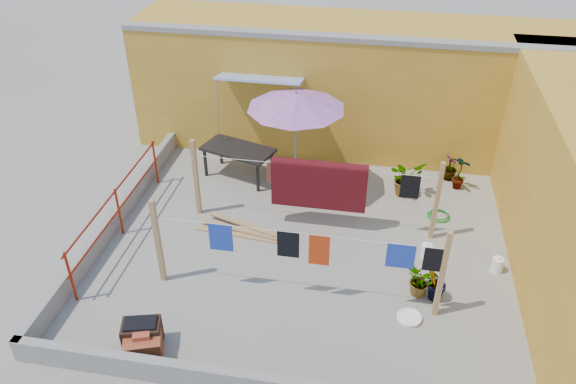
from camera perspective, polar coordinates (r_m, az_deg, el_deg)
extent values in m
plane|color=#9E998E|center=(11.44, 1.83, -5.66)|extent=(80.00, 80.00, 0.00)
cube|color=gold|center=(14.62, 6.76, 10.71)|extent=(11.00, 2.40, 3.20)
cube|color=gray|center=(13.10, 6.83, 15.20)|extent=(11.00, 0.35, 0.12)
cube|color=#2D51B2|center=(13.23, -2.88, 11.42)|extent=(2.00, 0.79, 0.22)
cylinder|color=gray|center=(13.39, -7.16, 8.46)|extent=(0.03, 0.30, 1.28)
cylinder|color=gray|center=(12.99, 0.97, 7.89)|extent=(0.03, 0.30, 1.28)
cube|color=gray|center=(12.42, -17.11, -2.51)|extent=(0.16, 7.30, 0.44)
cylinder|color=maroon|center=(10.66, -21.20, -8.05)|extent=(0.05, 0.05, 1.10)
cylinder|color=maroon|center=(12.00, -16.78, -1.92)|extent=(0.05, 0.05, 1.10)
cylinder|color=maroon|center=(13.50, -13.32, 2.93)|extent=(0.05, 0.05, 1.10)
cylinder|color=maroon|center=(11.72, -17.17, 0.07)|extent=(0.04, 4.20, 0.04)
cylinder|color=maroon|center=(11.97, -16.82, -1.72)|extent=(0.04, 4.20, 0.04)
cube|color=tan|center=(10.41, -13.07, -4.94)|extent=(0.09, 0.09, 1.80)
cube|color=tan|center=(9.81, 15.38, -8.14)|extent=(0.09, 0.09, 1.80)
cube|color=tan|center=(11.55, 14.88, -0.94)|extent=(0.09, 0.09, 1.80)
cube|color=tan|center=(12.07, -9.33, 1.44)|extent=(0.09, 0.09, 1.80)
cylinder|color=silver|center=(9.45, 0.70, -4.16)|extent=(5.00, 0.01, 0.01)
cylinder|color=silver|center=(11.25, 2.58, 2.62)|extent=(5.00, 0.01, 0.01)
cube|color=#470B10|center=(11.48, 3.16, 0.64)|extent=(1.95, 0.22, 1.00)
cube|color=black|center=(11.35, 12.30, 0.53)|extent=(0.38, 0.02, 0.52)
cube|color=brown|center=(11.48, -1.11, 1.94)|extent=(0.43, 0.02, 0.48)
cube|color=#1E38A6|center=(9.88, -6.84, -4.60)|extent=(0.42, 0.02, 0.57)
cube|color=black|center=(9.64, 0.01, -5.35)|extent=(0.38, 0.02, 0.54)
cube|color=#B9310E|center=(9.61, 3.17, -5.91)|extent=(0.36, 0.02, 0.63)
cube|color=#1E38A6|center=(9.55, 11.37, -6.41)|extent=(0.47, 0.02, 0.49)
cube|color=black|center=(9.59, 14.46, -6.66)|extent=(0.30, 0.02, 0.48)
cylinder|color=gray|center=(13.06, 0.75, 0.13)|extent=(0.38, 0.38, 0.06)
cylinder|color=gray|center=(12.45, 0.79, 4.68)|extent=(0.05, 0.05, 2.43)
cone|color=#C86BB7|center=(11.96, 0.83, 9.25)|extent=(2.30, 2.30, 0.34)
cylinder|color=gray|center=(11.88, 0.84, 10.09)|extent=(0.04, 0.04, 0.11)
cube|color=black|center=(13.32, -5.12, 4.33)|extent=(1.84, 1.30, 0.06)
cube|color=black|center=(13.65, -8.39, 2.98)|extent=(0.06, 0.06, 0.73)
cube|color=black|center=(14.11, -6.84, 4.22)|extent=(0.06, 0.06, 0.73)
cube|color=black|center=(12.94, -3.09, 1.47)|extent=(0.06, 0.06, 0.73)
cube|color=black|center=(13.43, -1.64, 2.81)|extent=(0.06, 0.06, 0.73)
cube|color=#974723|center=(9.58, -14.47, -15.05)|extent=(0.69, 0.60, 0.43)
cube|color=#B04529|center=(9.39, -14.69, -14.01)|extent=(0.29, 0.21, 0.09)
cube|color=tan|center=(11.78, -5.10, -4.35)|extent=(1.88, 0.30, 0.04)
cube|color=tan|center=(11.82, -4.59, -3.89)|extent=(1.87, 0.46, 0.04)
cube|color=tan|center=(11.87, -4.08, -3.42)|extent=(1.82, 0.71, 0.04)
cube|color=black|center=(9.70, -14.56, -13.90)|extent=(0.70, 0.55, 0.51)
cube|color=black|center=(9.50, -14.80, -12.77)|extent=(0.57, 0.43, 0.04)
cylinder|color=white|center=(10.20, 12.22, -12.41)|extent=(0.41, 0.41, 0.05)
torus|color=white|center=(10.18, 12.24, -12.31)|extent=(0.44, 0.44, 0.04)
cylinder|color=white|center=(11.51, 20.47, -6.98)|extent=(0.22, 0.22, 0.30)
cylinder|color=white|center=(11.40, 20.64, -6.32)|extent=(0.06, 0.06, 0.05)
cylinder|color=white|center=(11.46, 13.87, -5.81)|extent=(0.21, 0.21, 0.29)
cylinder|color=white|center=(11.36, 13.98, -5.17)|extent=(0.06, 0.06, 0.05)
torus|color=#1A751D|center=(12.70, 15.06, -2.37)|extent=(0.50, 0.50, 0.03)
torus|color=#1A751D|center=(12.68, 15.08, -2.23)|extent=(0.42, 0.42, 0.03)
imported|color=#1F601B|center=(13.08, 11.88, 1.43)|extent=(1.02, 1.00, 0.85)
imported|color=#1F601B|center=(13.94, 16.10, 2.40)|extent=(0.41, 0.41, 0.63)
imported|color=#1F601B|center=(13.58, 17.08, 1.95)|extent=(0.56, 0.51, 0.88)
imported|color=#1F601B|center=(10.41, 14.76, -8.97)|extent=(0.54, 0.54, 0.77)
imported|color=#1F601B|center=(10.49, 13.32, -8.88)|extent=(0.56, 0.62, 0.62)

